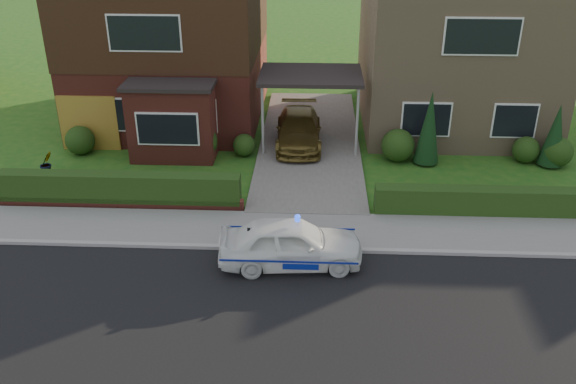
{
  "coord_description": "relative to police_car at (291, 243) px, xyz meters",
  "views": [
    {
      "loc": [
        0.18,
        -11.15,
        8.91
      ],
      "look_at": [
        -0.5,
        3.5,
        1.58
      ],
      "focal_mm": 38.0,
      "sensor_mm": 36.0,
      "label": 1
    }
  ],
  "objects": [
    {
      "name": "shrub_left_mid",
      "position": [
        -3.62,
        6.9,
        0.02
      ],
      "size": [
        1.32,
        1.32,
        1.32
      ],
      "primitive_type": "sphere",
      "color": "#173210",
      "rests_on": "ground"
    },
    {
      "name": "shrub_right_near",
      "position": [
        3.58,
        7.0,
        -0.04
      ],
      "size": [
        1.2,
        1.2,
        1.2
      ],
      "primitive_type": "sphere",
      "color": "#173210",
      "rests_on": "ground"
    },
    {
      "name": "police_car",
      "position": [
        0.0,
        0.0,
        0.0
      ],
      "size": [
        3.44,
        3.85,
        1.44
      ],
      "rotation": [
        0.0,
        0.0,
        1.65
      ],
      "color": "white",
      "rests_on": "ground"
    },
    {
      "name": "shrub_right_mid",
      "position": [
        8.18,
        7.1,
        -0.16
      ],
      "size": [
        0.96,
        0.96,
        0.96
      ],
      "primitive_type": "sphere",
      "color": "#173210",
      "rests_on": "ground"
    },
    {
      "name": "shrub_left_far",
      "position": [
        -8.12,
        7.1,
        -0.1
      ],
      "size": [
        1.08,
        1.08,
        1.08
      ],
      "primitive_type": "sphere",
      "color": "#173210",
      "rests_on": "ground"
    },
    {
      "name": "driveway_car",
      "position": [
        -0.04,
        8.18,
        0.08
      ],
      "size": [
        1.78,
        4.16,
        1.19
      ],
      "primitive_type": "imported",
      "rotation": [
        0.0,
        0.0,
        0.03
      ],
      "color": "brown",
      "rests_on": "driveway"
    },
    {
      "name": "driveway",
      "position": [
        0.38,
        8.6,
        -0.58
      ],
      "size": [
        3.8,
        12.0,
        0.12
      ],
      "primitive_type": "cube",
      "color": "#666059",
      "rests_on": "ground"
    },
    {
      "name": "house_right",
      "position": [
        6.18,
        11.59,
        3.02
      ],
      "size": [
        7.5,
        8.06,
        7.25
      ],
      "color": "#A18662",
      "rests_on": "ground"
    },
    {
      "name": "potted_plant_b",
      "position": [
        -8.62,
        5.18,
        -0.21
      ],
      "size": [
        0.6,
        0.58,
        0.86
      ],
      "primitive_type": "imported",
      "rotation": [
        0.0,
        0.0,
        0.95
      ],
      "color": "gray",
      "rests_on": "ground"
    },
    {
      "name": "potted_plant_c",
      "position": [
        -5.73,
        3.6,
        -0.24
      ],
      "size": [
        0.59,
        0.59,
        0.8
      ],
      "primitive_type": "imported",
      "rotation": [
        0.0,
        0.0,
        1.16
      ],
      "color": "gray",
      "rests_on": "ground"
    },
    {
      "name": "road",
      "position": [
        0.38,
        -2.4,
        -0.64
      ],
      "size": [
        60.0,
        6.0,
        0.02
      ],
      "primitive_type": "cube",
      "color": "black",
      "rests_on": "ground"
    },
    {
      "name": "potted_plant_a",
      "position": [
        -6.15,
        3.6,
        -0.3
      ],
      "size": [
        0.42,
        0.35,
        0.67
      ],
      "primitive_type": "imported",
      "rotation": [
        0.0,
        0.0,
        0.36
      ],
      "color": "gray",
      "rests_on": "ground"
    },
    {
      "name": "dwarf_wall",
      "position": [
        -5.42,
        2.9,
        -0.46
      ],
      "size": [
        7.7,
        0.25,
        0.36
      ],
      "primitive_type": "cube",
      "color": "maroon",
      "rests_on": "ground"
    },
    {
      "name": "shrub_left_near",
      "position": [
        -2.02,
        7.2,
        -0.22
      ],
      "size": [
        0.84,
        0.84,
        0.84
      ],
      "primitive_type": "sphere",
      "color": "#173210",
      "rests_on": "ground"
    },
    {
      "name": "garage_door",
      "position": [
        -7.87,
        7.56,
        0.41
      ],
      "size": [
        2.2,
        0.1,
        2.1
      ],
      "primitive_type": "cube",
      "color": "brown",
      "rests_on": "ground"
    },
    {
      "name": "carport_link",
      "position": [
        0.38,
        8.55,
        2.02
      ],
      "size": [
        3.8,
        3.0,
        2.77
      ],
      "color": "black",
      "rests_on": "ground"
    },
    {
      "name": "shrub_right_far",
      "position": [
        9.18,
        6.8,
        -0.1
      ],
      "size": [
        1.08,
        1.08,
        1.08
      ],
      "primitive_type": "sphere",
      "color": "#173210",
      "rests_on": "ground"
    },
    {
      "name": "conifer_b",
      "position": [
        8.98,
        6.8,
        0.46
      ],
      "size": [
        0.9,
        0.9,
        2.2
      ],
      "primitive_type": "cone",
      "color": "black",
      "rests_on": "ground"
    },
    {
      "name": "conifer_a",
      "position": [
        4.58,
        6.8,
        0.66
      ],
      "size": [
        0.9,
        0.9,
        2.6
      ],
      "primitive_type": "cone",
      "color": "black",
      "rests_on": "ground"
    },
    {
      "name": "sidewalk",
      "position": [
        0.38,
        1.7,
        -0.59
      ],
      "size": [
        60.0,
        2.0,
        0.1
      ],
      "primitive_type": "cube",
      "color": "slate",
      "rests_on": "ground"
    },
    {
      "name": "kerb",
      "position": [
        0.38,
        0.65,
        -0.58
      ],
      "size": [
        60.0,
        0.16,
        0.12
      ],
      "primitive_type": "cube",
      "color": "#9E9993",
      "rests_on": "ground"
    },
    {
      "name": "hedge_left",
      "position": [
        -5.42,
        3.05,
        -0.64
      ],
      "size": [
        7.5,
        0.55,
        0.9
      ],
      "primitive_type": "cube",
      "color": "#173210",
      "rests_on": "ground"
    },
    {
      "name": "ground",
      "position": [
        0.38,
        -2.4,
        -0.64
      ],
      "size": [
        120.0,
        120.0,
        0.0
      ],
      "primitive_type": "plane",
      "color": "#1B5516",
      "rests_on": "ground"
    },
    {
      "name": "hedge_right",
      "position": [
        6.18,
        2.95,
        -0.64
      ],
      "size": [
        7.5,
        0.55,
        0.8
      ],
      "primitive_type": "cube",
      "color": "#173210",
      "rests_on": "ground"
    },
    {
      "name": "house_left",
      "position": [
        -5.4,
        11.5,
        3.17
      ],
      "size": [
        7.5,
        9.53,
        7.25
      ],
      "color": "maroon",
      "rests_on": "ground"
    }
  ]
}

